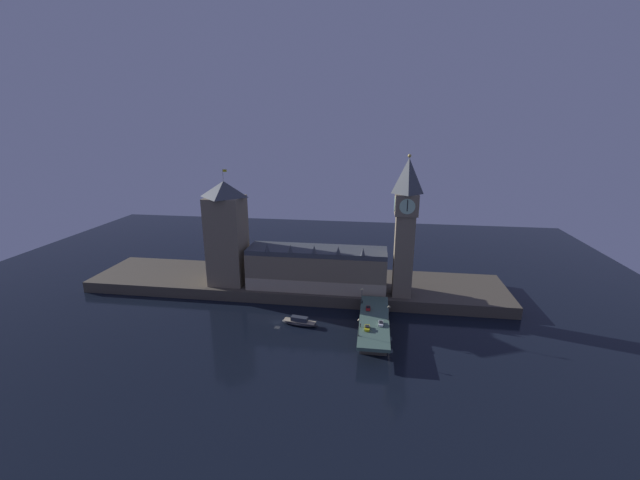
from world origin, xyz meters
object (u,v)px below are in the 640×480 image
object	(u,v)px
car_southbound_lead	(381,323)
street_lamp_mid	(389,311)
car_northbound_trail	(367,328)
pedestrian_near_rail	(360,325)
victoria_tower	(227,233)
street_lamp_near	(359,325)
street_lamp_far	(362,294)
clock_tower	(405,224)
car_northbound_lead	(368,308)
pedestrian_far_rail	(362,302)
boat_upstream	(299,322)

from	to	relation	value
car_southbound_lead	street_lamp_mid	bearing A→B (deg)	55.20
car_northbound_trail	pedestrian_near_rail	world-z (taller)	pedestrian_near_rail
victoria_tower	street_lamp_mid	bearing A→B (deg)	-23.28
car_southbound_lead	street_lamp_near	xyz separation A→B (m)	(-8.54, -10.24, 3.90)
pedestrian_near_rail	street_lamp_far	xyz separation A→B (m)	(-0.40, 22.21, 3.64)
clock_tower	victoria_tower	xyz separation A→B (m)	(-89.06, 4.42, -8.96)
street_lamp_mid	street_lamp_far	size ratio (longest dim) A/B	0.89
car_northbound_lead	pedestrian_far_rail	xyz separation A→B (m)	(-2.71, 5.80, 0.25)
clock_tower	victoria_tower	distance (m)	89.61
victoria_tower	car_northbound_lead	world-z (taller)	victoria_tower
car_northbound_trail	street_lamp_far	size ratio (longest dim) A/B	0.58
car_southbound_lead	street_lamp_near	world-z (taller)	street_lamp_near
clock_tower	car_southbound_lead	xyz separation A→B (m)	(-10.07, -35.38, -33.36)
car_northbound_lead	street_lamp_far	size ratio (longest dim) A/B	0.53
street_lamp_far	pedestrian_far_rail	bearing A→B (deg)	-27.77
car_northbound_trail	boat_upstream	size ratio (longest dim) A/B	0.25
pedestrian_near_rail	street_lamp_near	world-z (taller)	street_lamp_near
street_lamp_near	boat_upstream	world-z (taller)	street_lamp_near
victoria_tower	street_lamp_far	size ratio (longest dim) A/B	8.09
clock_tower	car_southbound_lead	distance (m)	49.66
car_northbound_trail	street_lamp_near	bearing A→B (deg)	-119.03
pedestrian_near_rail	pedestrian_far_rail	bearing A→B (deg)	90.00
car_southbound_lead	pedestrian_far_rail	bearing A→B (deg)	113.20
car_northbound_trail	pedestrian_far_rail	bearing A→B (deg)	96.55
pedestrian_near_rail	street_lamp_near	distance (m)	8.09
street_lamp_mid	street_lamp_far	distance (m)	18.78
street_lamp_near	street_lamp_mid	xyz separation A→B (m)	(11.65, 14.72, -0.48)
street_lamp_near	street_lamp_far	distance (m)	29.44
car_northbound_lead	street_lamp_near	xyz separation A→B (m)	(-3.11, -23.43, 3.92)
pedestrian_far_rail	street_lamp_near	world-z (taller)	street_lamp_near
car_northbound_lead	boat_upstream	xyz separation A→B (m)	(-30.00, -4.57, -6.63)
street_lamp_mid	boat_upstream	world-z (taller)	street_lamp_mid
clock_tower	street_lamp_mid	distance (m)	43.59
car_southbound_lead	street_lamp_near	distance (m)	13.89
pedestrian_far_rail	victoria_tower	bearing A→B (deg)	163.62
victoria_tower	boat_upstream	distance (m)	61.92
clock_tower	car_northbound_trail	world-z (taller)	clock_tower
clock_tower	pedestrian_far_rail	world-z (taller)	clock_tower
car_southbound_lead	pedestrian_near_rail	size ratio (longest dim) A/B	2.38
street_lamp_near	boat_upstream	distance (m)	34.50
car_northbound_lead	victoria_tower	bearing A→B (deg)	160.10
clock_tower	car_northbound_trail	size ratio (longest dim) A/B	15.88
car_northbound_lead	boat_upstream	bearing A→B (deg)	-171.34
pedestrian_near_rail	car_northbound_trail	bearing A→B (deg)	-30.79
victoria_tower	street_lamp_near	bearing A→B (deg)	-35.39
pedestrian_far_rail	street_lamp_far	world-z (taller)	street_lamp_far
victoria_tower	street_lamp_near	size ratio (longest dim) A/B	8.13
clock_tower	boat_upstream	xyz separation A→B (m)	(-45.50, -26.77, -40.01)
car_northbound_trail	street_lamp_mid	distance (m)	12.93
car_southbound_lead	street_lamp_mid	world-z (taller)	street_lamp_mid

